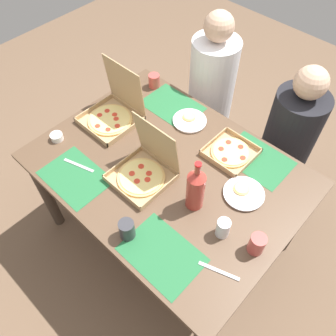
{
  "coord_description": "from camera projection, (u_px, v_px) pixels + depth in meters",
  "views": [
    {
      "loc": [
        0.79,
        -0.84,
        2.26
      ],
      "look_at": [
        0.0,
        0.0,
        0.77
      ],
      "focal_mm": 37.09,
      "sensor_mm": 36.0,
      "label": 1
    }
  ],
  "objects": [
    {
      "name": "pizza_box_edge_far",
      "position": [
        145.0,
        170.0,
        1.81
      ],
      "size": [
        0.29,
        0.29,
        0.32
      ],
      "color": "tan",
      "rests_on": "dining_table"
    },
    {
      "name": "plate_near_right",
      "position": [
        190.0,
        120.0,
        2.09
      ],
      "size": [
        0.2,
        0.2,
        0.03
      ],
      "color": "white",
      "rests_on": "dining_table"
    },
    {
      "name": "fork_by_near_right",
      "position": [
        79.0,
        165.0,
        1.89
      ],
      "size": [
        0.19,
        0.07,
        0.0
      ],
      "primitive_type": "cube",
      "rotation": [
        0.0,
        0.0,
        0.3
      ],
      "color": "#B7B7BC",
      "rests_on": "dining_table"
    },
    {
      "name": "dining_table",
      "position": [
        168.0,
        180.0,
        1.97
      ],
      "size": [
        1.42,
        1.06,
        0.77
      ],
      "color": "#3F3328",
      "rests_on": "ground_plane"
    },
    {
      "name": "placemat_far_left",
      "position": [
        172.0,
        106.0,
        2.19
      ],
      "size": [
        0.36,
        0.26,
        0.0
      ],
      "primitive_type": "cube",
      "color": "#236638",
      "rests_on": "dining_table"
    },
    {
      "name": "placemat_far_right",
      "position": [
        257.0,
        159.0,
        1.92
      ],
      "size": [
        0.36,
        0.26,
        0.0
      ],
      "primitive_type": "cube",
      "color": "#236638",
      "rests_on": "dining_table"
    },
    {
      "name": "diner_left_seat",
      "position": [
        210.0,
        100.0,
        2.54
      ],
      "size": [
        0.32,
        0.32,
        1.22
      ],
      "color": "white",
      "rests_on": "ground_plane"
    },
    {
      "name": "placemat_near_left",
      "position": [
        75.0,
        177.0,
        1.85
      ],
      "size": [
        0.36,
        0.26,
        0.0
      ],
      "primitive_type": "cube",
      "color": "#236638",
      "rests_on": "dining_table"
    },
    {
      "name": "plate_far_left",
      "position": [
        243.0,
        193.0,
        1.77
      ],
      "size": [
        0.21,
        0.21,
        0.03
      ],
      "color": "white",
      "rests_on": "dining_table"
    },
    {
      "name": "condiment_bowl",
      "position": [
        57.0,
        137.0,
        2.0
      ],
      "size": [
        0.07,
        0.07,
        0.04
      ],
      "primitive_type": "cylinder",
      "color": "white",
      "rests_on": "dining_table"
    },
    {
      "name": "fork_by_far_right",
      "position": [
        219.0,
        271.0,
        1.53
      ],
      "size": [
        0.18,
        0.08,
        0.0
      ],
      "primitive_type": "cube",
      "rotation": [
        0.0,
        0.0,
        3.47
      ],
      "color": "#B7B7BC",
      "rests_on": "dining_table"
    },
    {
      "name": "cup_clear_right",
      "position": [
        257.0,
        244.0,
        1.55
      ],
      "size": [
        0.07,
        0.07,
        0.11
      ],
      "primitive_type": "cylinder",
      "color": "#BF4742",
      "rests_on": "dining_table"
    },
    {
      "name": "cup_dark",
      "position": [
        154.0,
        81.0,
        2.27
      ],
      "size": [
        0.07,
        0.07,
        0.09
      ],
      "primitive_type": "cylinder",
      "color": "#BF4742",
      "rests_on": "dining_table"
    },
    {
      "name": "diner_right_seat",
      "position": [
        285.0,
        148.0,
        2.3
      ],
      "size": [
        0.32,
        0.32,
        1.15
      ],
      "color": "black",
      "rests_on": "ground_plane"
    },
    {
      "name": "soda_bottle",
      "position": [
        196.0,
        189.0,
        1.64
      ],
      "size": [
        0.09,
        0.09,
        0.32
      ],
      "color": "#B2382D",
      "rests_on": "dining_table"
    },
    {
      "name": "placemat_near_right",
      "position": [
        162.0,
        254.0,
        1.58
      ],
      "size": [
        0.36,
        0.26,
        0.0
      ],
      "primitive_type": "cube",
      "color": "#236638",
      "rests_on": "dining_table"
    },
    {
      "name": "pizza_box_center",
      "position": [
        231.0,
        152.0,
        1.94
      ],
      "size": [
        0.25,
        0.25,
        0.04
      ],
      "color": "tan",
      "rests_on": "dining_table"
    },
    {
      "name": "ground_plane",
      "position": [
        168.0,
        233.0,
        2.49
      ],
      "size": [
        6.0,
        6.0,
        0.0
      ],
      "primitive_type": "plane",
      "color": "brown"
    },
    {
      "name": "cup_clear_left",
      "position": [
        127.0,
        229.0,
        1.6
      ],
      "size": [
        0.07,
        0.07,
        0.11
      ],
      "primitive_type": "cylinder",
      "color": "#333338",
      "rests_on": "dining_table"
    },
    {
      "name": "cup_red",
      "position": [
        223.0,
        228.0,
        1.6
      ],
      "size": [
        0.06,
        0.06,
        0.1
      ],
      "primitive_type": "cylinder",
      "color": "silver",
      "rests_on": "dining_table"
    },
    {
      "name": "pizza_box_corner_left",
      "position": [
        113.0,
        112.0,
        2.07
      ],
      "size": [
        0.31,
        0.31,
        0.34
      ],
      "color": "tan",
      "rests_on": "dining_table"
    }
  ]
}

